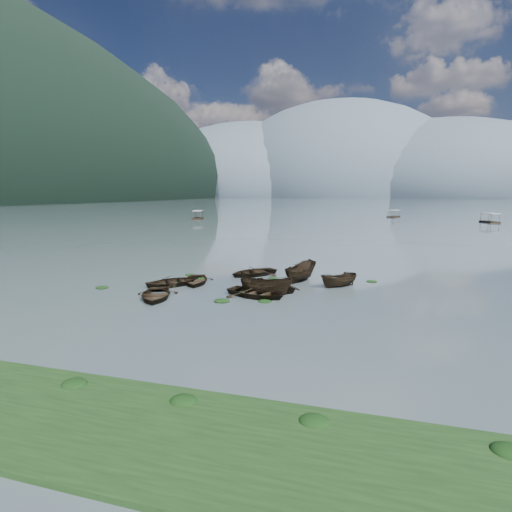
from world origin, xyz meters
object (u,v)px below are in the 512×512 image
(rowboat_0, at_px, (156,299))
(pontoon_left, at_px, (198,219))
(rowboat_3, at_px, (273,289))
(pontoon_centre, at_px, (393,217))

(rowboat_0, distance_m, pontoon_left, 96.65)
(rowboat_3, relative_size, pontoon_left, 0.73)
(rowboat_0, relative_size, pontoon_centre, 0.78)
(rowboat_0, height_order, pontoon_left, pontoon_left)
(rowboat_0, bearing_deg, rowboat_3, 13.02)
(rowboat_0, relative_size, rowboat_3, 0.95)
(rowboat_0, xyz_separation_m, pontoon_left, (-36.61, 89.45, 0.00))
(rowboat_0, distance_m, rowboat_3, 9.77)
(rowboat_0, height_order, rowboat_3, rowboat_3)
(rowboat_3, distance_m, pontoon_centre, 112.54)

